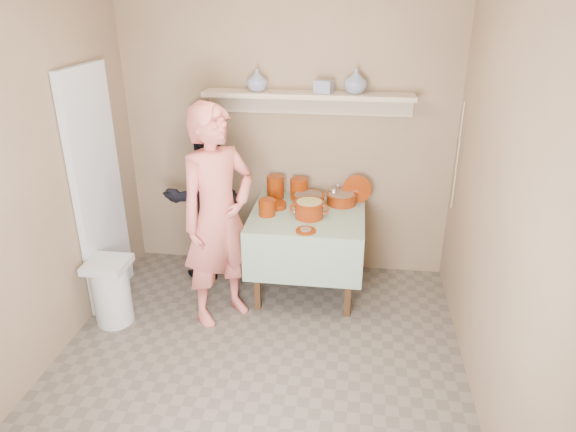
% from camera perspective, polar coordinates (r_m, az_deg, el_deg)
% --- Properties ---
extents(ground, '(3.50, 3.50, 0.00)m').
position_cam_1_polar(ground, '(3.78, -4.00, -17.87)').
color(ground, '#655A4F').
rests_on(ground, ground).
extents(tile_panel, '(0.06, 0.70, 2.00)m').
position_cam_1_polar(tile_panel, '(4.52, -20.33, 2.71)').
color(tile_panel, silver).
rests_on(tile_panel, ground).
extents(plate_stack_a, '(0.16, 0.16, 0.21)m').
position_cam_1_polar(plate_stack_a, '(4.69, -1.42, 3.19)').
color(plate_stack_a, '#6E1F05').
rests_on(plate_stack_a, serving_table).
extents(plate_stack_b, '(0.16, 0.16, 0.19)m').
position_cam_1_polar(plate_stack_b, '(4.67, 1.23, 3.02)').
color(plate_stack_b, '#6E1F05').
rests_on(plate_stack_b, serving_table).
extents(bowl_stack, '(0.14, 0.14, 0.14)m').
position_cam_1_polar(bowl_stack, '(4.33, -2.34, 0.96)').
color(bowl_stack, '#6E1F05').
rests_on(bowl_stack, serving_table).
extents(empty_bowl, '(0.17, 0.17, 0.05)m').
position_cam_1_polar(empty_bowl, '(4.49, -1.25, 1.19)').
color(empty_bowl, '#6E1F05').
rests_on(empty_bowl, serving_table).
extents(propped_lid, '(0.26, 0.06, 0.26)m').
position_cam_1_polar(propped_lid, '(4.63, 7.64, 2.96)').
color(propped_lid, '#6E1F05').
rests_on(propped_lid, serving_table).
extents(vase_right, '(0.26, 0.26, 0.20)m').
position_cam_1_polar(vase_right, '(4.45, 7.53, 14.65)').
color(vase_right, navy).
rests_on(vase_right, wall_shelf).
extents(vase_left, '(0.25, 0.25, 0.19)m').
position_cam_1_polar(vase_left, '(4.52, -3.47, 14.84)').
color(vase_left, navy).
rests_on(vase_left, wall_shelf).
extents(ceramic_box, '(0.17, 0.14, 0.11)m').
position_cam_1_polar(ceramic_box, '(4.44, 3.98, 14.14)').
color(ceramic_box, navy).
rests_on(ceramic_box, wall_shelf).
extents(person_cook, '(0.75, 0.77, 1.79)m').
position_cam_1_polar(person_cook, '(4.02, -7.76, -0.15)').
color(person_cook, '#D5655C').
rests_on(person_cook, ground).
extents(person_helper, '(0.99, 0.97, 1.61)m').
position_cam_1_polar(person_helper, '(4.76, -9.11, 2.42)').
color(person_helper, black).
rests_on(person_helper, ground).
extents(room_shell, '(3.04, 3.54, 2.62)m').
position_cam_1_polar(room_shell, '(2.97, -4.87, 6.08)').
color(room_shell, '#927659').
rests_on(room_shell, ground).
extents(serving_table, '(0.97, 0.97, 0.76)m').
position_cam_1_polar(serving_table, '(4.47, 2.20, -0.98)').
color(serving_table, '#4C2D16').
rests_on(serving_table, ground).
extents(cazuela_meat_a, '(0.30, 0.30, 0.10)m').
position_cam_1_polar(cazuela_meat_a, '(4.55, 2.27, 1.94)').
color(cazuela_meat_a, maroon).
rests_on(cazuela_meat_a, serving_table).
extents(cazuela_meat_b, '(0.28, 0.28, 0.10)m').
position_cam_1_polar(cazuela_meat_b, '(4.59, 5.96, 2.02)').
color(cazuela_meat_b, maroon).
rests_on(cazuela_meat_b, serving_table).
extents(ladle, '(0.08, 0.26, 0.19)m').
position_cam_1_polar(ladle, '(4.58, 5.16, 2.70)').
color(ladle, silver).
rests_on(ladle, cazuela_meat_b).
extents(cazuela_rice, '(0.33, 0.25, 0.14)m').
position_cam_1_polar(cazuela_rice, '(4.29, 2.37, 0.90)').
color(cazuela_rice, maroon).
rests_on(cazuela_rice, serving_table).
extents(front_plate, '(0.16, 0.16, 0.03)m').
position_cam_1_polar(front_plate, '(4.06, 1.98, -1.62)').
color(front_plate, '#6E1F05').
rests_on(front_plate, serving_table).
extents(wall_shelf, '(1.80, 0.25, 0.21)m').
position_cam_1_polar(wall_shelf, '(4.51, 2.25, 13.05)').
color(wall_shelf, '#C2AD90').
rests_on(wall_shelf, room_shell).
extents(trash_bin, '(0.32, 0.32, 0.56)m').
position_cam_1_polar(trash_bin, '(4.42, -19.02, -7.91)').
color(trash_bin, silver).
rests_on(trash_bin, ground).
extents(electrical_cord, '(0.01, 0.05, 0.90)m').
position_cam_1_polar(electrical_cord, '(4.50, 18.33, 6.29)').
color(electrical_cord, silver).
rests_on(electrical_cord, wall_shelf).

